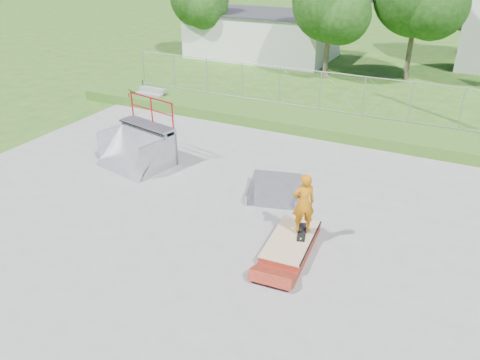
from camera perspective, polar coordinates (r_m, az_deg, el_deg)
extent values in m
plane|color=#285C1A|center=(13.85, -4.04, -5.79)|extent=(120.00, 120.00, 0.00)
cube|color=gray|center=(13.84, -4.04, -5.72)|extent=(20.00, 16.00, 0.04)
cube|color=#285C1A|center=(21.64, 8.70, 7.12)|extent=(24.00, 3.00, 0.50)
cube|color=maroon|center=(12.92, 6.24, -7.74)|extent=(1.25, 2.34, 0.32)
cube|color=tan|center=(12.82, 6.28, -7.12)|extent=(1.27, 2.36, 0.02)
cube|color=black|center=(13.01, 7.51, -6.35)|extent=(0.43, 0.82, 0.13)
imported|color=#BF680A|center=(12.57, 7.75, -3.10)|extent=(0.74, 0.70, 1.70)
cube|color=silver|center=(35.43, 2.77, 17.21)|extent=(10.00, 6.00, 3.00)
cylinder|color=brown|center=(29.77, 10.46, 14.40)|extent=(0.30, 0.30, 2.45)
sphere|color=#13380F|center=(29.27, 11.00, 20.49)|extent=(4.48, 4.48, 4.48)
sphere|color=#13380F|center=(28.58, 12.27, 19.09)|extent=(3.36, 3.36, 3.36)
cylinder|color=brown|center=(30.79, 19.87, 14.03)|extent=(0.30, 0.30, 2.80)
sphere|color=#13380F|center=(29.61, 22.55, 19.10)|extent=(3.84, 3.84, 3.84)
cylinder|color=brown|center=(35.56, -4.78, 16.59)|extent=(0.30, 0.30, 2.27)
sphere|color=#13380F|center=(34.36, -4.22, 20.36)|extent=(3.12, 3.12, 3.12)
cylinder|color=brown|center=(38.53, 25.36, 14.89)|extent=(0.30, 0.30, 2.10)
sphere|color=#13380F|center=(38.17, 26.20, 18.85)|extent=(3.84, 3.84, 3.84)
sphere|color=#13380F|center=(37.73, 27.13, 17.85)|extent=(2.88, 2.88, 2.88)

